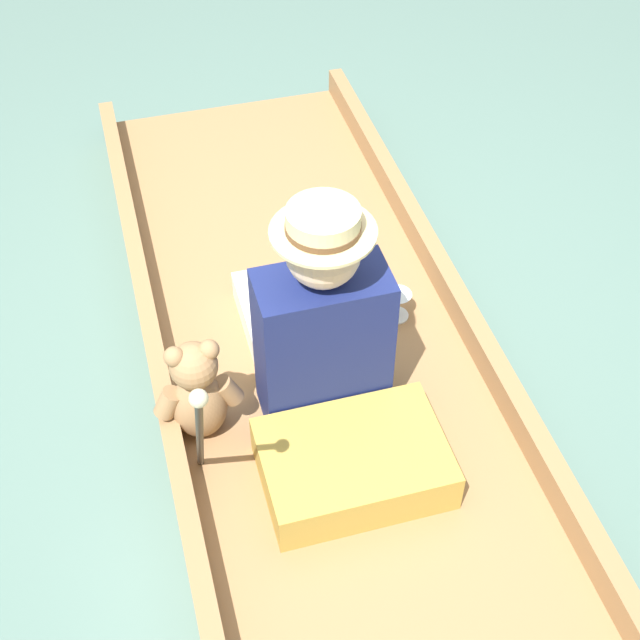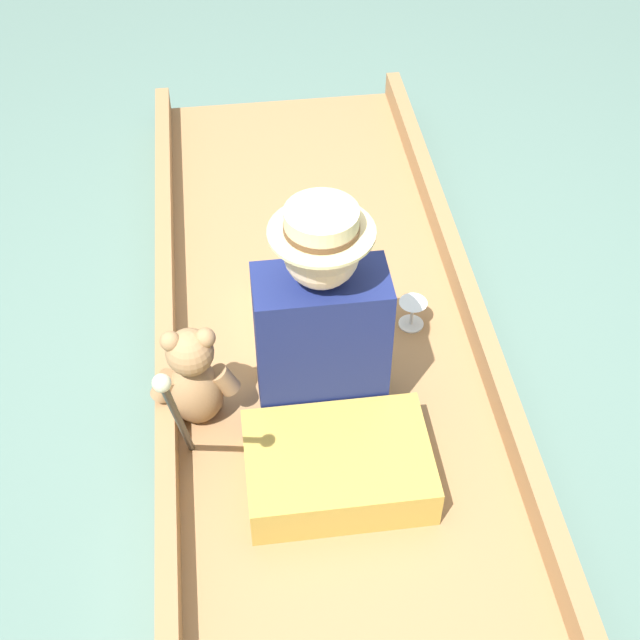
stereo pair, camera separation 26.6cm
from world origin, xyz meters
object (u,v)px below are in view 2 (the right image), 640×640
at_px(wine_glass, 413,309).
at_px(teddy_bear, 194,379).
at_px(seated_person, 318,322).
at_px(walking_cane, 176,414).

bearing_deg(wine_glass, teddy_bear, -157.07).
height_order(seated_person, wine_glass, seated_person).
bearing_deg(teddy_bear, wine_glass, 22.93).
bearing_deg(walking_cane, teddy_bear, 85.12).
bearing_deg(seated_person, walking_cane, -146.43).
height_order(wine_glass, walking_cane, walking_cane).
distance_m(seated_person, walking_cane, 0.62).
xyz_separation_m(seated_person, teddy_bear, (-0.39, -0.09, -0.11)).
relative_size(teddy_bear, walking_cane, 0.51).
xyz_separation_m(teddy_bear, wine_glass, (0.76, 0.32, -0.11)).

